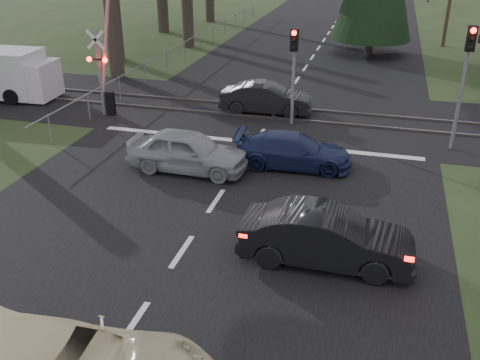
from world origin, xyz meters
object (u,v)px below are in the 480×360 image
(traffic_signal_center, at_px, (294,60))
(dark_car_far, at_px, (266,98))
(crossing_signal, at_px, (104,70))
(silver_car, at_px, (188,151))
(traffic_signal_right, at_px, (468,65))
(dark_hatchback, at_px, (327,238))
(blue_sedan, at_px, (293,151))

(traffic_signal_center, xyz_separation_m, dark_car_far, (-1.41, 1.30, -2.12))
(crossing_signal, distance_m, silver_car, 7.51)
(traffic_signal_right, height_order, traffic_signal_center, traffic_signal_right)
(traffic_signal_center, distance_m, silver_car, 6.60)
(crossing_signal, bearing_deg, dark_car_far, 17.72)
(silver_car, bearing_deg, crossing_signal, 51.14)
(traffic_signal_center, xyz_separation_m, dark_hatchback, (2.73, -10.13, -2.08))
(dark_hatchback, bearing_deg, blue_sedan, 17.40)
(blue_sedan, xyz_separation_m, dark_car_far, (-2.27, 5.68, 0.08))
(crossing_signal, bearing_deg, silver_car, -40.38)
(traffic_signal_right, xyz_separation_m, traffic_signal_center, (-6.55, 1.20, -0.51))
(crossing_signal, relative_size, silver_car, 1.63)
(traffic_signal_right, height_order, blue_sedan, traffic_signal_right)
(dark_hatchback, xyz_separation_m, blue_sedan, (-1.88, 5.75, -0.12))
(dark_car_far, bearing_deg, traffic_signal_right, -111.97)
(traffic_signal_center, distance_m, dark_hatchback, 10.69)
(dark_car_far, bearing_deg, crossing_signal, 103.23)
(silver_car, bearing_deg, dark_car_far, -8.51)
(traffic_signal_right, height_order, dark_hatchback, traffic_signal_right)
(traffic_signal_right, distance_m, silver_car, 10.55)
(traffic_signal_center, height_order, blue_sedan, traffic_signal_center)
(silver_car, relative_size, dark_car_far, 1.02)
(dark_car_far, bearing_deg, traffic_signal_center, -137.19)
(traffic_signal_right, bearing_deg, crossing_signal, 178.79)
(traffic_signal_center, bearing_deg, silver_car, -114.99)
(silver_car, bearing_deg, blue_sedan, -68.12)
(crossing_signal, xyz_separation_m, traffic_signal_center, (8.27, 0.89, 0.75))
(blue_sedan, bearing_deg, silver_car, 106.46)
(traffic_signal_right, distance_m, dark_hatchback, 10.05)
(dark_hatchback, xyz_separation_m, silver_car, (-5.38, 4.45, 0.00))
(dark_hatchback, bearing_deg, silver_car, 49.71)
(silver_car, bearing_deg, traffic_signal_right, -62.53)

